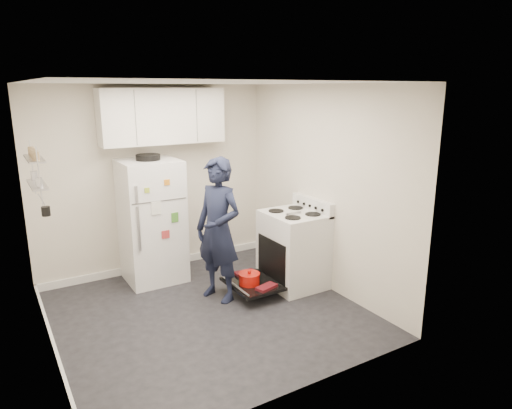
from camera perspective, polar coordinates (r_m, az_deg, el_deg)
room at (r=4.85m, az=-6.88°, el=-0.56°), size 3.21×3.21×2.51m
electric_range at (r=5.79m, az=4.61°, el=-5.69°), size 0.66×0.76×1.10m
open_oven_door at (r=5.59m, az=-0.57°, el=-9.60°), size 0.55×0.70×0.21m
refrigerator at (r=6.01m, az=-12.90°, el=-1.97°), size 0.72×0.74×1.65m
upper_cabinets at (r=6.05m, az=-11.60°, el=10.77°), size 1.60×0.33×0.70m
wall_shelf_rack at (r=4.82m, az=-25.79°, el=3.72°), size 0.14×0.60×0.61m
person at (r=5.31m, az=-4.73°, el=-3.20°), size 0.61×0.73×1.70m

